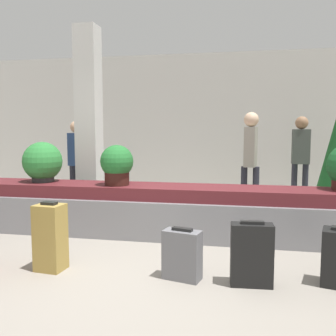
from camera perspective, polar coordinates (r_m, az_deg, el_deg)
The scene contains 12 objects.
ground_plane at distance 4.03m, azimuth -4.18°, elevation -15.78°, with size 18.00×18.00×0.00m, color gray.
back_wall at distance 8.70m, azimuth 4.51°, elevation 6.64°, with size 18.00×0.06×3.20m.
carousel at distance 5.31m, azimuth 0.00°, elevation -6.63°, with size 8.83×0.83×0.70m.
pillar at distance 6.53m, azimuth -11.96°, elevation 6.77°, with size 0.37×0.37×3.20m.
suitcase_0 at distance 4.20m, azimuth -17.49°, elevation -10.01°, with size 0.31×0.27×0.73m.
suitcase_4 at distance 3.74m, azimuth 12.62°, elevation -12.73°, with size 0.41×0.21×0.63m.
suitcase_5 at distance 3.81m, azimuth 2.17°, elevation -13.06°, with size 0.40×0.27×0.52m.
potted_plant_1 at distance 5.33m, azimuth -7.80°, elevation 0.52°, with size 0.47×0.47×0.57m.
potted_plant_2 at distance 5.94m, azimuth -18.58°, elevation 0.81°, with size 0.59×0.59×0.60m.
traveler_0 at distance 7.56m, azimuth 19.56°, elevation 2.19°, with size 0.32×0.24×1.73m.
traveler_1 at distance 6.52m, azimuth 12.47°, elevation 2.14°, with size 0.31×0.35×1.78m.
traveler_2 at distance 7.38m, azimuth -13.70°, elevation 1.82°, with size 0.36×0.27×1.65m.
Camera 1 is at (0.99, -3.61, 1.49)m, focal length 40.00 mm.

